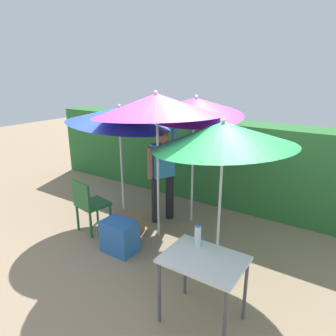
% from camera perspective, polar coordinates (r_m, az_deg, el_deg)
% --- Properties ---
extents(ground_plane, '(24.00, 24.00, 0.00)m').
position_cam_1_polar(ground_plane, '(4.94, -1.98, -13.14)').
color(ground_plane, '#9E8466').
extents(hedge_row, '(8.00, 0.70, 1.61)m').
position_cam_1_polar(hedge_row, '(6.22, 8.69, 1.35)').
color(hedge_row, '#2D7033').
rests_on(hedge_row, ground_plane).
extents(umbrella_rainbow, '(1.56, 1.56, 2.26)m').
position_cam_1_polar(umbrella_rainbow, '(4.95, 5.06, 11.29)').
color(umbrella_rainbow, silver).
rests_on(umbrella_rainbow, ground_plane).
extents(umbrella_orange, '(1.87, 1.87, 2.31)m').
position_cam_1_polar(umbrella_orange, '(4.43, -2.15, 11.54)').
color(umbrella_orange, silver).
rests_on(umbrella_orange, ground_plane).
extents(umbrella_yellow, '(1.82, 1.80, 2.08)m').
position_cam_1_polar(umbrella_yellow, '(5.37, -8.98, 9.47)').
color(umbrella_yellow, silver).
rests_on(umbrella_yellow, ground_plane).
extents(umbrella_navy, '(1.80, 1.79, 2.01)m').
position_cam_1_polar(umbrella_navy, '(3.83, 10.16, 6.09)').
color(umbrella_navy, silver).
rests_on(umbrella_navy, ground_plane).
extents(person_vendor, '(0.36, 0.53, 1.88)m').
position_cam_1_polar(person_vendor, '(5.18, -1.02, -0.27)').
color(person_vendor, black).
rests_on(person_vendor, ground_plane).
extents(chair_plastic, '(0.50, 0.50, 0.89)m').
position_cam_1_polar(chair_plastic, '(5.11, -14.42, -6.23)').
color(chair_plastic, '#236633').
rests_on(chair_plastic, ground_plane).
extents(cooler_box, '(0.49, 0.35, 0.48)m').
position_cam_1_polar(cooler_box, '(4.61, -8.97, -12.41)').
color(cooler_box, '#2D6BB7').
rests_on(cooler_box, ground_plane).
extents(crate_cardboard, '(0.42, 0.29, 0.30)m').
position_cam_1_polar(crate_cardboard, '(5.16, -7.20, -9.95)').
color(crate_cardboard, '#9E7A4C').
rests_on(crate_cardboard, ground_plane).
extents(folding_table, '(0.80, 0.60, 0.76)m').
position_cam_1_polar(folding_table, '(3.24, 6.60, -17.65)').
color(folding_table, '#4C4C51').
rests_on(folding_table, ground_plane).
extents(bottle_water, '(0.07, 0.07, 0.24)m').
position_cam_1_polar(bottle_water, '(3.32, 5.54, -12.38)').
color(bottle_water, silver).
rests_on(bottle_water, folding_table).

